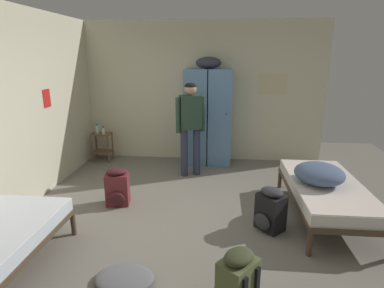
{
  "coord_description": "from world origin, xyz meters",
  "views": [
    {
      "loc": [
        0.38,
        -3.81,
        2.1
      ],
      "look_at": [
        0.0,
        0.25,
        0.95
      ],
      "focal_mm": 29.67,
      "sensor_mm": 36.0,
      "label": 1
    }
  ],
  "objects_px": {
    "clothes_pile_grey": "(124,278)",
    "locker_bank": "(208,115)",
    "water_bottle": "(97,129)",
    "bedding_heap": "(319,173)",
    "backpack_maroon": "(117,188)",
    "backpack_olive": "(237,281)",
    "backpack_black": "(270,210)",
    "shelf_unit": "(102,144)",
    "bed_right": "(326,190)",
    "lotion_bottle": "(103,131)",
    "person_traveler": "(190,121)"
  },
  "relations": [
    {
      "from": "clothes_pile_grey",
      "to": "water_bottle",
      "type": "bearing_deg",
      "value": 114.35
    },
    {
      "from": "bed_right",
      "to": "bedding_heap",
      "type": "xyz_separation_m",
      "value": [
        -0.11,
        -0.01,
        0.23
      ]
    },
    {
      "from": "bedding_heap",
      "to": "backpack_maroon",
      "type": "distance_m",
      "value": 2.78
    },
    {
      "from": "person_traveler",
      "to": "lotion_bottle",
      "type": "relative_size",
      "value": 10.57
    },
    {
      "from": "clothes_pile_grey",
      "to": "bed_right",
      "type": "bearing_deg",
      "value": 33.53
    },
    {
      "from": "backpack_olive",
      "to": "bedding_heap",
      "type": "bearing_deg",
      "value": 56.59
    },
    {
      "from": "backpack_olive",
      "to": "backpack_black",
      "type": "relative_size",
      "value": 1.0
    },
    {
      "from": "bed_right",
      "to": "clothes_pile_grey",
      "type": "bearing_deg",
      "value": -146.47
    },
    {
      "from": "bedding_heap",
      "to": "backpack_olive",
      "type": "bearing_deg",
      "value": -123.41
    },
    {
      "from": "shelf_unit",
      "to": "clothes_pile_grey",
      "type": "xyz_separation_m",
      "value": [
        1.53,
        -3.53,
        -0.3
      ]
    },
    {
      "from": "shelf_unit",
      "to": "backpack_olive",
      "type": "distance_m",
      "value": 4.54
    },
    {
      "from": "backpack_maroon",
      "to": "backpack_black",
      "type": "relative_size",
      "value": 1.0
    },
    {
      "from": "bedding_heap",
      "to": "clothes_pile_grey",
      "type": "distance_m",
      "value": 2.7
    },
    {
      "from": "locker_bank",
      "to": "backpack_maroon",
      "type": "distance_m",
      "value": 2.41
    },
    {
      "from": "water_bottle",
      "to": "clothes_pile_grey",
      "type": "bearing_deg",
      "value": -65.65
    },
    {
      "from": "clothes_pile_grey",
      "to": "locker_bank",
      "type": "bearing_deg",
      "value": 80.03
    },
    {
      "from": "bed_right",
      "to": "backpack_olive",
      "type": "bearing_deg",
      "value": -125.73
    },
    {
      "from": "water_bottle",
      "to": "clothes_pile_grey",
      "type": "distance_m",
      "value": 3.95
    },
    {
      "from": "lotion_bottle",
      "to": "bedding_heap",
      "type": "bearing_deg",
      "value": -28.71
    },
    {
      "from": "locker_bank",
      "to": "clothes_pile_grey",
      "type": "distance_m",
      "value": 3.74
    },
    {
      "from": "water_bottle",
      "to": "lotion_bottle",
      "type": "distance_m",
      "value": 0.16
    },
    {
      "from": "backpack_black",
      "to": "shelf_unit",
      "type": "bearing_deg",
      "value": 141.43
    },
    {
      "from": "lotion_bottle",
      "to": "clothes_pile_grey",
      "type": "height_order",
      "value": "lotion_bottle"
    },
    {
      "from": "water_bottle",
      "to": "bed_right",
      "type": "bearing_deg",
      "value": -27.62
    },
    {
      "from": "lotion_bottle",
      "to": "backpack_black",
      "type": "bearing_deg",
      "value": -38.76
    },
    {
      "from": "backpack_black",
      "to": "clothes_pile_grey",
      "type": "relative_size",
      "value": 0.97
    },
    {
      "from": "lotion_bottle",
      "to": "backpack_maroon",
      "type": "bearing_deg",
      "value": -65.04
    },
    {
      "from": "shelf_unit",
      "to": "backpack_black",
      "type": "distance_m",
      "value": 3.89
    },
    {
      "from": "water_bottle",
      "to": "clothes_pile_grey",
      "type": "relative_size",
      "value": 0.34
    },
    {
      "from": "water_bottle",
      "to": "backpack_maroon",
      "type": "xyz_separation_m",
      "value": [
        1.03,
        -1.95,
        -0.4
      ]
    },
    {
      "from": "person_traveler",
      "to": "shelf_unit",
      "type": "bearing_deg",
      "value": 160.66
    },
    {
      "from": "bed_right",
      "to": "clothes_pile_grey",
      "type": "height_order",
      "value": "bed_right"
    },
    {
      "from": "lotion_bottle",
      "to": "backpack_olive",
      "type": "relative_size",
      "value": 0.28
    },
    {
      "from": "shelf_unit",
      "to": "backpack_maroon",
      "type": "height_order",
      "value": "shelf_unit"
    },
    {
      "from": "bedding_heap",
      "to": "backpack_black",
      "type": "distance_m",
      "value": 0.85
    },
    {
      "from": "lotion_bottle",
      "to": "backpack_black",
      "type": "xyz_separation_m",
      "value": [
        2.97,
        -2.38,
        -0.38
      ]
    },
    {
      "from": "locker_bank",
      "to": "lotion_bottle",
      "type": "xyz_separation_m",
      "value": [
        -2.08,
        -0.08,
        -0.33
      ]
    },
    {
      "from": "bed_right",
      "to": "backpack_maroon",
      "type": "bearing_deg",
      "value": 178.19
    },
    {
      "from": "backpack_olive",
      "to": "clothes_pile_grey",
      "type": "xyz_separation_m",
      "value": [
        -1.05,
        0.2,
        -0.22
      ]
    },
    {
      "from": "locker_bank",
      "to": "backpack_black",
      "type": "bearing_deg",
      "value": -70.25
    },
    {
      "from": "person_traveler",
      "to": "backpack_maroon",
      "type": "relative_size",
      "value": 3.0
    },
    {
      "from": "water_bottle",
      "to": "bedding_heap",
      "type": "bearing_deg",
      "value": -28.45
    },
    {
      "from": "backpack_black",
      "to": "clothes_pile_grey",
      "type": "height_order",
      "value": "backpack_black"
    },
    {
      "from": "backpack_olive",
      "to": "shelf_unit",
      "type": "bearing_deg",
      "value": 124.59
    },
    {
      "from": "water_bottle",
      "to": "backpack_maroon",
      "type": "bearing_deg",
      "value": -62.15
    },
    {
      "from": "backpack_maroon",
      "to": "person_traveler",
      "type": "bearing_deg",
      "value": 53.5
    },
    {
      "from": "shelf_unit",
      "to": "person_traveler",
      "type": "height_order",
      "value": "person_traveler"
    },
    {
      "from": "bed_right",
      "to": "backpack_black",
      "type": "height_order",
      "value": "backpack_black"
    },
    {
      "from": "backpack_olive",
      "to": "water_bottle",
      "type": "bearing_deg",
      "value": 125.27
    },
    {
      "from": "person_traveler",
      "to": "bed_right",
      "type": "bearing_deg",
      "value": -35.09
    }
  ]
}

